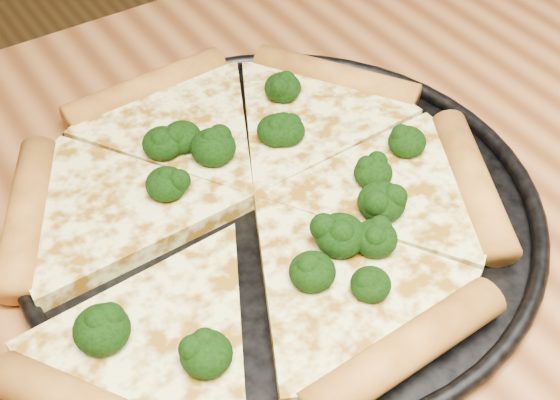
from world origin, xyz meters
TOP-DOWN VIEW (x-y plane):
  - pizza_pan at (0.02, 0.12)m, footprint 0.38×0.38m
  - pizza at (-0.00, 0.13)m, footprint 0.40×0.36m
  - broccoli_florets at (0.01, 0.12)m, footprint 0.30×0.23m

SIDE VIEW (x-z plane):
  - pizza_pan at x=0.02m, z-range 0.75..0.77m
  - pizza at x=0.00m, z-range 0.75..0.78m
  - broccoli_florets at x=0.01m, z-range 0.77..0.79m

